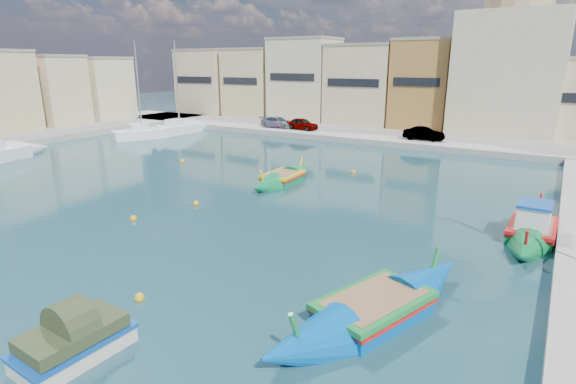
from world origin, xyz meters
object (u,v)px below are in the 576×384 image
Objects in this scene: yacht_mid at (10,153)px; luzzu_blue_south at (374,311)px; luzzu_turquoise_cabin at (532,230)px; luzzu_green at (283,179)px; church_block at (512,56)px; yacht_midnorth at (154,134)px; yacht_north at (189,128)px; tender_near at (74,342)px.

luzzu_blue_south is at bearing -11.75° from yacht_mid.
luzzu_green is (-15.04, 2.30, -0.08)m from luzzu_turquoise_cabin.
yacht_mid is (-33.82, -33.42, -7.96)m from church_block.
yacht_north is at bearing 86.74° from yacht_midnorth.
church_block is at bearing 70.31° from luzzu_green.
yacht_mid is (-38.82, -3.04, 0.11)m from luzzu_turquoise_cabin.
luzzu_green is at bearing 171.29° from luzzu_turquoise_cabin.
yacht_mid is at bearing -175.52° from luzzu_turquoise_cabin.
luzzu_green is 2.43× the size of tender_near.
luzzu_turquoise_cabin is 15.22m from luzzu_green.
luzzu_blue_south is at bearing 44.28° from tender_near.
luzzu_blue_south is at bearing -109.71° from luzzu_turquoise_cabin.
tender_near is (-9.96, -16.44, 0.12)m from luzzu_turquoise_cabin.
luzzu_turquoise_cabin is 39.98m from yacht_north.
luzzu_turquoise_cabin is at bearing 58.79° from tender_near.
luzzu_turquoise_cabin is at bearing -23.62° from yacht_north.
yacht_midnorth is at bearing -93.26° from yacht_north.
luzzu_blue_south is at bearing -48.11° from luzzu_green.
yacht_mid is at bearing -167.33° from luzzu_green.
luzzu_blue_south is 0.88× the size of yacht_midnorth.
luzzu_green is 16.98m from luzzu_blue_south.
tender_near is 0.27× the size of yacht_mid.
church_block is 38.17m from yacht_midnorth.
yacht_mid reaches higher than luzzu_green.
church_block is 41.54m from luzzu_blue_south.
luzzu_turquoise_cabin reaches higher than luzzu_green.
yacht_north reaches higher than tender_near.
yacht_mid is at bearing 155.10° from tender_near.
luzzu_green is 19.42m from tender_near.
yacht_north is at bearing -155.59° from church_block.
luzzu_turquoise_cabin reaches higher than tender_near.
yacht_midnorth is at bearing 82.32° from yacht_mid.
church_block is at bearing 83.95° from tender_near.
yacht_midnorth is (-31.92, -19.35, -7.98)m from church_block.
church_block is 48.21m from yacht_mid.
church_block is 35.65m from yacht_north.
luzzu_turquoise_cabin reaches higher than luzzu_blue_south.
yacht_north is 0.96× the size of yacht_mid.
yacht_north is (-26.68, 32.46, -0.03)m from tender_near.
luzzu_blue_south is 0.86× the size of yacht_north.
church_block reaches higher than yacht_north.
yacht_mid reaches higher than yacht_midnorth.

